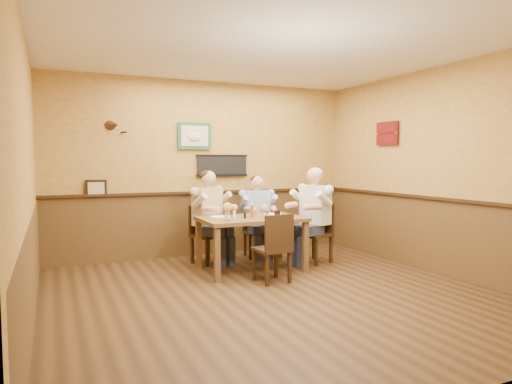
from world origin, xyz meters
TOP-DOWN VIEW (x-y plane):
  - room at (0.13, 0.17)m, footprint 5.02×5.03m
  - dining_table at (0.21, 1.16)m, footprint 1.40×0.90m
  - chair_back_left at (-0.20, 1.85)m, footprint 0.53×0.53m
  - chair_back_right at (0.65, 1.95)m, footprint 0.42×0.42m
  - chair_right_end at (1.28, 1.21)m, footprint 0.52×0.52m
  - chair_near_side at (0.22, 0.52)m, footprint 0.43×0.43m
  - diner_tan_shirt at (-0.20, 1.85)m, footprint 0.76×0.76m
  - diner_blue_polo at (0.65, 1.95)m, footprint 0.61×0.61m
  - diner_white_elder at (1.28, 1.21)m, footprint 0.74×0.74m
  - water_glass_left at (-0.21, 0.97)m, footprint 0.07×0.07m
  - water_glass_mid at (0.33, 0.95)m, footprint 0.08×0.08m
  - cola_tumbler at (0.50, 0.93)m, footprint 0.10×0.10m
  - hot_sauce_bottle at (0.20, 1.11)m, footprint 0.06×0.06m
  - salt_shaker at (-0.02, 1.19)m, footprint 0.05×0.05m
  - pepper_shaker at (0.08, 1.07)m, footprint 0.04×0.04m
  - plate_far_left at (-0.21, 1.33)m, footprint 0.27×0.27m
  - plate_far_right at (0.62, 1.28)m, footprint 0.29×0.29m

SIDE VIEW (x-z plane):
  - chair_back_right at x=0.65m, z-range 0.00..0.82m
  - chair_back_left at x=-0.20m, z-range 0.00..0.87m
  - chair_near_side at x=0.22m, z-range 0.00..0.87m
  - chair_right_end at x=1.28m, z-range 0.00..0.90m
  - diner_blue_polo at x=0.65m, z-range 0.00..1.17m
  - diner_tan_shirt at x=-0.20m, z-range 0.00..1.24m
  - diner_white_elder at x=1.28m, z-range 0.00..1.28m
  - dining_table at x=0.21m, z-range 0.28..1.03m
  - plate_far_right at x=0.62m, z-range 0.75..0.76m
  - plate_far_left at x=-0.21m, z-range 0.75..0.77m
  - pepper_shaker at x=0.08m, z-range 0.75..0.83m
  - salt_shaker at x=-0.02m, z-range 0.75..0.85m
  - cola_tumbler at x=0.50m, z-range 0.75..0.86m
  - water_glass_left at x=-0.21m, z-range 0.75..0.86m
  - water_glass_mid at x=0.33m, z-range 0.75..0.86m
  - hot_sauce_bottle at x=0.20m, z-range 0.75..0.94m
  - room at x=0.13m, z-range 0.28..3.09m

